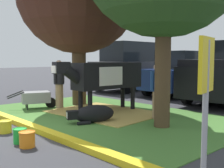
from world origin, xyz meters
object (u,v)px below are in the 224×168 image
(calf_lying, at_px, (93,114))
(suv_dark_grey, at_px, (132,66))
(bucket_yellow, at_px, (5,126))
(bucket_orange, at_px, (27,139))
(bucket_green, at_px, (20,135))
(person_handler, at_px, (157,90))
(person_visitor_near, at_px, (59,83))
(parking_sign, at_px, (206,93))
(wheelbarrow, at_px, (37,98))
(sedan_blue, at_px, (182,74))
(cow_holstein, at_px, (105,76))

(calf_lying, xyz_separation_m, suv_dark_grey, (-4.71, 6.50, 1.03))
(bucket_yellow, distance_m, bucket_orange, 1.35)
(bucket_green, bearing_deg, bucket_orange, -2.46)
(person_handler, xyz_separation_m, person_visitor_near, (-3.31, -1.07, 0.04))
(parking_sign, bearing_deg, bucket_yellow, -179.34)
(bucket_yellow, bearing_deg, wheelbarrow, 138.61)
(bucket_green, relative_size, bucket_orange, 0.93)
(suv_dark_grey, bearing_deg, person_visitor_near, -69.27)
(bucket_yellow, xyz_separation_m, bucket_orange, (1.34, -0.12, 0.01))
(sedan_blue, bearing_deg, cow_holstein, -80.95)
(calf_lying, distance_m, bucket_yellow, 2.22)
(calf_lying, bearing_deg, bucket_yellow, -105.71)
(bucket_green, distance_m, bucket_orange, 0.35)
(cow_holstein, relative_size, parking_sign, 1.62)
(calf_lying, bearing_deg, bucket_green, -80.00)
(person_handler, relative_size, bucket_yellow, 4.93)
(parking_sign, relative_size, sedan_blue, 0.44)
(person_handler, xyz_separation_m, bucket_orange, (-0.13, -3.84, -0.68))
(wheelbarrow, bearing_deg, bucket_orange, -30.65)
(calf_lying, xyz_separation_m, sedan_blue, (-1.75, 6.71, 0.75))
(person_handler, xyz_separation_m, wheelbarrow, (-3.81, -1.66, -0.45))
(calf_lying, distance_m, person_handler, 1.91)
(person_visitor_near, bearing_deg, calf_lying, -11.94)
(person_handler, relative_size, sedan_blue, 0.35)
(bucket_green, height_order, suv_dark_grey, suv_dark_grey)
(bucket_yellow, distance_m, bucket_green, 1.00)
(cow_holstein, height_order, bucket_orange, cow_holstein)
(cow_holstein, relative_size, calf_lying, 2.36)
(cow_holstein, bearing_deg, suv_dark_grey, 125.86)
(cow_holstein, xyz_separation_m, suv_dark_grey, (-3.84, 5.32, 0.12))
(person_visitor_near, relative_size, bucket_yellow, 5.14)
(person_handler, height_order, parking_sign, parking_sign)
(bucket_green, bearing_deg, person_handler, 82.94)
(cow_holstein, bearing_deg, bucket_orange, -64.88)
(cow_holstein, height_order, bucket_yellow, cow_holstein)
(person_handler, height_order, sedan_blue, sedan_blue)
(calf_lying, xyz_separation_m, bucket_orange, (0.74, -2.25, -0.08))
(cow_holstein, bearing_deg, wheelbarrow, -149.00)
(person_visitor_near, distance_m, suv_dark_grey, 6.40)
(person_visitor_near, height_order, bucket_yellow, person_visitor_near)
(sedan_blue, bearing_deg, bucket_yellow, -82.61)
(cow_holstein, height_order, suv_dark_grey, suv_dark_grey)
(wheelbarrow, height_order, bucket_green, wheelbarrow)
(bucket_orange, bearing_deg, bucket_green, 177.54)
(cow_holstein, xyz_separation_m, parking_sign, (5.25, -3.25, 0.22))
(sedan_blue, bearing_deg, calf_lying, -75.42)
(wheelbarrow, relative_size, bucket_orange, 4.93)
(person_handler, distance_m, parking_sign, 5.11)
(calf_lying, distance_m, suv_dark_grey, 8.09)
(parking_sign, distance_m, sedan_blue, 10.72)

